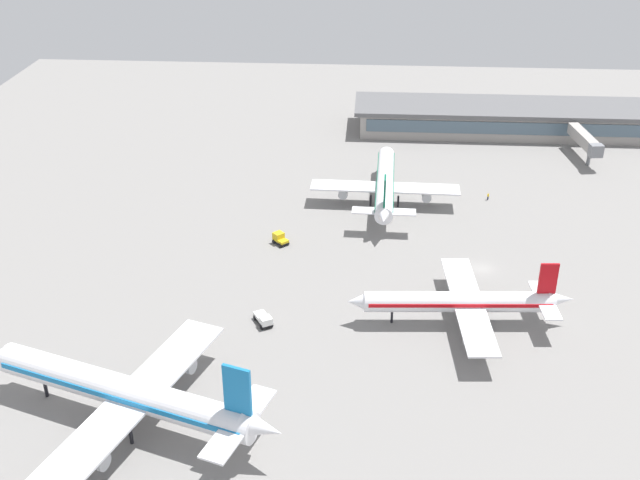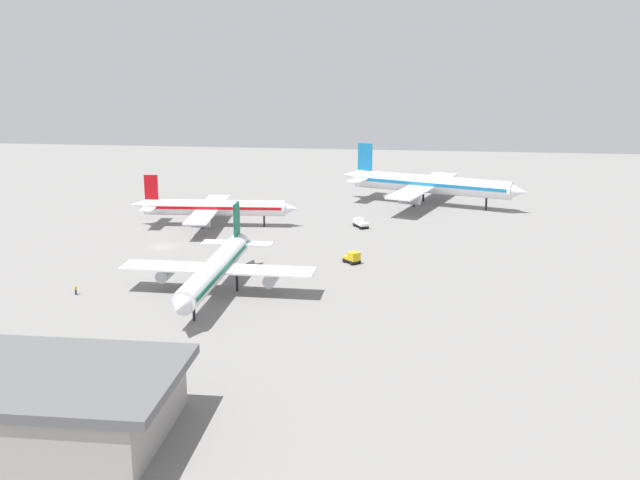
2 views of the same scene
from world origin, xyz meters
name	(u,v)px [view 1 (image 1 of 2)]	position (x,y,z in m)	size (l,w,h in m)	color
ground	(482,268)	(0.00, 0.00, 0.00)	(288.00, 288.00, 0.00)	gray
terminal_building	(509,118)	(-16.18, -77.94, 3.81)	(85.54, 19.57, 7.47)	#9E9993
airplane_at_gate	(462,302)	(5.99, 19.08, 4.23)	(38.25, 30.72, 11.63)	white
airplane_taxiing	(126,392)	(55.16, 47.63, 5.38)	(47.14, 38.73, 14.79)	white
airplane_distant	(385,183)	(18.55, -28.82, 4.58)	(33.13, 41.40, 12.61)	white
pushback_tractor	(264,319)	(39.41, 21.69, 0.97)	(3.82, 4.77, 1.90)	black
baggage_tug	(280,238)	(39.94, -7.49, 1.16)	(3.68, 3.72, 2.30)	black
ground_crew_worker	(488,196)	(-4.97, -31.63, 0.85)	(0.40, 0.58, 1.67)	#1E2338
jet_bridge	(585,140)	(-32.08, -58.03, 5.13)	(5.10, 18.01, 6.74)	#9E9993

